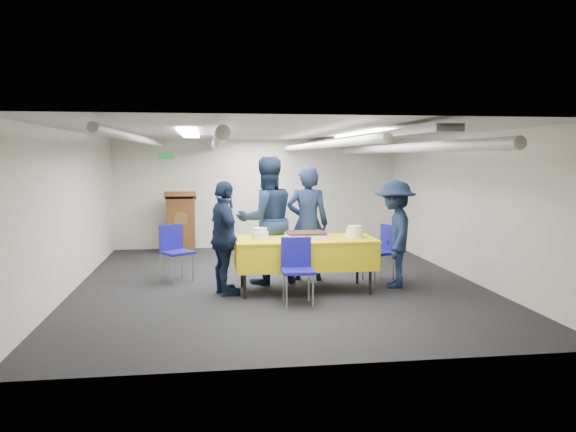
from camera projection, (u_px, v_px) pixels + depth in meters
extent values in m
plane|color=black|center=(278.00, 282.00, 8.65)|extent=(7.00, 7.00, 0.00)
cube|color=beige|center=(258.00, 194.00, 11.97)|extent=(6.00, 0.02, 2.30)
cube|color=beige|center=(73.00, 211.00, 8.12)|extent=(0.02, 7.00, 2.30)
cube|color=beige|center=(463.00, 206.00, 8.95)|extent=(0.02, 7.00, 2.30)
cube|color=silver|center=(277.00, 133.00, 8.42)|extent=(6.00, 7.00, 0.02)
cylinder|color=silver|center=(141.00, 139.00, 8.15)|extent=(0.10, 6.90, 0.10)
cylinder|color=silver|center=(217.00, 143.00, 8.31)|extent=(0.14, 6.90, 0.14)
cylinder|color=silver|center=(317.00, 146.00, 8.52)|extent=(0.10, 6.90, 0.10)
cylinder|color=silver|center=(399.00, 148.00, 8.70)|extent=(0.14, 6.90, 0.14)
cube|color=gray|center=(355.00, 139.00, 8.59)|extent=(0.28, 6.90, 0.08)
cube|color=white|center=(190.00, 134.00, 8.24)|extent=(0.25, 2.60, 0.04)
cube|color=white|center=(361.00, 135.00, 8.60)|extent=(0.25, 2.60, 0.04)
cube|color=#0C591E|center=(166.00, 156.00, 11.60)|extent=(0.30, 0.04, 0.12)
cylinder|color=black|center=(245.00, 286.00, 7.63)|extent=(0.04, 0.04, 0.36)
cylinder|color=black|center=(370.00, 282.00, 7.88)|extent=(0.04, 0.04, 0.36)
cylinder|color=black|center=(242.00, 275.00, 8.32)|extent=(0.04, 0.04, 0.36)
cylinder|color=black|center=(357.00, 272.00, 8.56)|extent=(0.04, 0.04, 0.36)
cube|color=yellow|center=(304.00, 254.00, 8.06)|extent=(1.98, 0.91, 0.39)
cube|color=yellow|center=(304.00, 239.00, 8.04)|extent=(2.00, 0.93, 0.03)
cube|color=white|center=(306.00, 236.00, 7.98)|extent=(0.55, 0.44, 0.07)
cube|color=black|center=(306.00, 233.00, 7.98)|extent=(0.53, 0.42, 0.03)
sphere|color=navy|center=(291.00, 235.00, 7.75)|extent=(0.04, 0.04, 0.04)
sphere|color=navy|center=(287.00, 232.00, 8.14)|extent=(0.04, 0.04, 0.04)
sphere|color=navy|center=(300.00, 235.00, 7.77)|extent=(0.04, 0.04, 0.04)
sphere|color=navy|center=(295.00, 231.00, 8.16)|extent=(0.04, 0.04, 0.04)
sphere|color=navy|center=(308.00, 235.00, 7.78)|extent=(0.04, 0.04, 0.04)
sphere|color=navy|center=(304.00, 231.00, 8.17)|extent=(0.04, 0.04, 0.04)
sphere|color=navy|center=(317.00, 235.00, 7.80)|extent=(0.04, 0.04, 0.04)
sphere|color=navy|center=(312.00, 231.00, 8.19)|extent=(0.04, 0.04, 0.04)
sphere|color=navy|center=(326.00, 235.00, 7.82)|extent=(0.04, 0.04, 0.04)
sphere|color=navy|center=(320.00, 231.00, 8.21)|extent=(0.04, 0.04, 0.04)
sphere|color=navy|center=(289.00, 234.00, 7.84)|extent=(0.04, 0.04, 0.04)
sphere|color=navy|center=(326.00, 234.00, 7.92)|extent=(0.04, 0.04, 0.04)
sphere|color=navy|center=(288.00, 233.00, 7.94)|extent=(0.04, 0.04, 0.04)
sphere|color=navy|center=(324.00, 233.00, 8.02)|extent=(0.04, 0.04, 0.04)
sphere|color=navy|center=(287.00, 232.00, 8.04)|extent=(0.04, 0.04, 0.04)
sphere|color=navy|center=(323.00, 232.00, 8.11)|extent=(0.04, 0.04, 0.04)
cylinder|color=white|center=(260.00, 235.00, 7.89)|extent=(0.24, 0.24, 0.11)
cylinder|color=white|center=(260.00, 230.00, 7.88)|extent=(0.20, 0.20, 0.05)
cylinder|color=white|center=(355.00, 233.00, 8.08)|extent=(0.24, 0.24, 0.12)
cylinder|color=white|center=(355.00, 228.00, 8.07)|extent=(0.20, 0.20, 0.05)
cube|color=brown|center=(181.00, 225.00, 11.38)|extent=(0.55, 0.45, 1.10)
cube|color=brown|center=(181.00, 196.00, 11.29)|extent=(0.62, 0.53, 0.21)
cylinder|color=gold|center=(180.00, 219.00, 11.13)|extent=(0.28, 0.02, 0.28)
cylinder|color=gray|center=(287.00, 292.00, 7.13)|extent=(0.02, 0.02, 0.43)
cylinder|color=gray|center=(313.00, 291.00, 7.17)|extent=(0.02, 0.02, 0.43)
cylinder|color=gray|center=(284.00, 286.00, 7.46)|extent=(0.02, 0.02, 0.43)
cylinder|color=gray|center=(309.00, 285.00, 7.51)|extent=(0.02, 0.02, 0.43)
cube|color=navy|center=(298.00, 271.00, 7.29)|extent=(0.43, 0.43, 0.04)
cube|color=navy|center=(296.00, 252.00, 7.46)|extent=(0.40, 0.05, 0.40)
cylinder|color=gray|center=(363.00, 266.00, 8.82)|extent=(0.02, 0.02, 0.43)
cylinder|color=gray|center=(375.00, 270.00, 8.52)|extent=(0.02, 0.02, 0.43)
cylinder|color=gray|center=(381.00, 264.00, 8.97)|extent=(0.02, 0.02, 0.43)
cylinder|color=gray|center=(393.00, 268.00, 8.66)|extent=(0.02, 0.02, 0.43)
cube|color=navy|center=(378.00, 252.00, 8.72)|extent=(0.52, 0.52, 0.04)
cube|color=navy|center=(389.00, 238.00, 8.77)|extent=(0.16, 0.39, 0.40)
cylinder|color=gray|center=(173.00, 270.00, 8.50)|extent=(0.02, 0.02, 0.43)
cylinder|color=gray|center=(193.00, 268.00, 8.72)|extent=(0.02, 0.02, 0.43)
cylinder|color=gray|center=(163.00, 267.00, 8.76)|extent=(0.02, 0.02, 0.43)
cylinder|color=gray|center=(182.00, 264.00, 8.97)|extent=(0.02, 0.02, 0.43)
cube|color=navy|center=(177.00, 252.00, 8.71)|extent=(0.58, 0.58, 0.04)
cube|color=navy|center=(171.00, 237.00, 8.83)|extent=(0.36, 0.25, 0.40)
imported|color=black|center=(308.00, 223.00, 8.77)|extent=(0.72, 0.54, 1.78)
imported|color=black|center=(267.00, 220.00, 8.56)|extent=(1.09, 0.94, 1.93)
imported|color=black|center=(225.00, 238.00, 7.82)|extent=(0.62, 1.01, 1.60)
imported|color=black|center=(395.00, 234.00, 8.30)|extent=(0.83, 1.14, 1.59)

